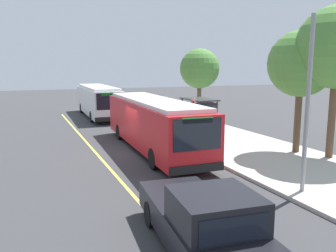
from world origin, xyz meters
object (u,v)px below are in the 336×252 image
Objects in this scene: transit_bus_main at (153,122)px; transit_bus_second at (98,100)px; pickup_truck at (203,221)px; waiting_bench at (202,128)px; route_sign_post at (193,113)px; pedestrian_commuter at (191,120)px.

transit_bus_main and transit_bus_second have the same top height.
waiting_bench is (-13.39, 7.22, -0.22)m from pickup_truck.
pickup_truck reaches higher than waiting_bench.
transit_bus_main is at bearing -85.46° from route_sign_post.
transit_bus_main is 7.52× the size of waiting_bench.
pedestrian_commuter is at bearing 155.44° from route_sign_post.
transit_bus_second reaches higher than pickup_truck.
transit_bus_second and route_sign_post have the same top height.
waiting_bench is at bearing 140.14° from route_sign_post.
pedestrian_commuter is (-3.04, 3.99, -0.50)m from transit_bus_main.
transit_bus_main is 7.12× the size of pedestrian_commuter.
waiting_bench is at bearing 151.66° from pickup_truck.
pickup_truck is at bearing -28.34° from waiting_bench.
waiting_bench is 3.06m from route_sign_post.
transit_bus_second is 15.03m from route_sign_post.
pickup_truck is 3.48× the size of waiting_bench.
pickup_truck is (26.04, -2.68, -0.76)m from transit_bus_second.
transit_bus_second is at bearing -169.34° from route_sign_post.
route_sign_post is (-0.21, 2.69, 0.34)m from transit_bus_main.
route_sign_post is at bearing 154.18° from pickup_truck.
route_sign_post is at bearing 94.54° from transit_bus_main.
pickup_truck is 1.99× the size of route_sign_post.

